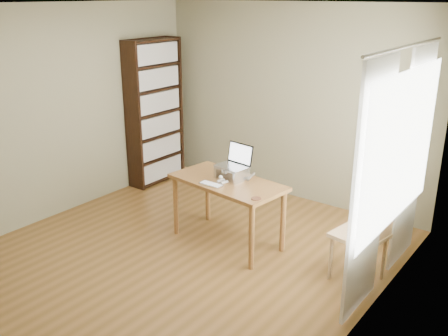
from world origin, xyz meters
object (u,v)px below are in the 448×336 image
desk (227,190)px  keyboard (211,184)px  cat (236,173)px  chair (368,231)px  laptop (235,161)px  bookshelf (155,112)px

desk → keyboard: 0.26m
cat → chair: (1.54, 0.03, -0.26)m
laptop → desk: bearing=-83.4°
bookshelf → cat: bookshelf is taller
bookshelf → cat: size_ratio=4.37×
laptop → keyboard: bearing=-92.2°
desk → chair: bearing=11.6°
bookshelf → desk: (2.04, -0.96, -0.41)m
bookshelf → keyboard: (1.99, -1.18, -0.29)m
bookshelf → keyboard: bearing=-30.8°
cat → chair: bearing=14.9°
bookshelf → cat: (2.08, -0.85, -0.24)m
cat → chair: chair is taller
desk → laptop: laptop is taller
keyboard → desk: bearing=75.5°
desk → keyboard: size_ratio=5.11×
cat → chair: size_ratio=0.47×
bookshelf → desk: bookshelf is taller
cat → laptop: bearing=153.3°
desk → keyboard: keyboard is taller
bookshelf → laptop: 2.20m
laptop → keyboard: 0.41m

